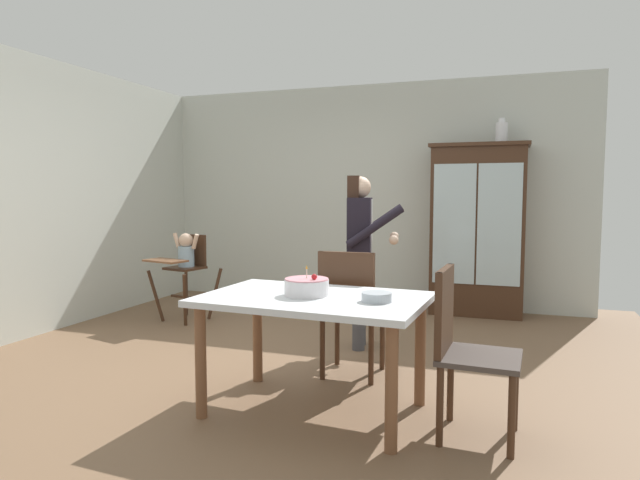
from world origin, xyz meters
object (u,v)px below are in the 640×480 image
(serving_bowl, at_px, (377,297))
(dining_chair_right_end, at_px, (461,340))
(birthday_cake, at_px, (307,287))
(high_chair_with_toddler, at_px, (185,260))
(dining_table, at_px, (314,312))
(china_cabinet, at_px, (477,229))
(adult_person, at_px, (361,240))
(dining_chair_far_side, at_px, (350,305))
(ceramic_vase, at_px, (501,132))

(serving_bowl, relative_size, dining_chair_right_end, 0.19)
(birthday_cake, height_order, dining_chair_right_end, dining_chair_right_end)
(high_chair_with_toddler, xyz_separation_m, birthday_cake, (2.10, -1.88, 0.14))
(dining_table, xyz_separation_m, birthday_cake, (-0.05, 0.01, 0.15))
(china_cabinet, bearing_deg, adult_person, -117.48)
(high_chair_with_toddler, relative_size, dining_chair_far_side, 0.99)
(dining_table, bearing_deg, serving_bowl, -5.95)
(china_cabinet, relative_size, dining_chair_far_side, 2.01)
(china_cabinet, distance_m, high_chair_with_toddler, 3.26)
(ceramic_vase, height_order, dining_chair_far_side, ceramic_vase)
(china_cabinet, relative_size, high_chair_with_toddler, 2.03)
(birthday_cake, xyz_separation_m, dining_chair_right_end, (0.96, -0.06, -0.24))
(serving_bowl, distance_m, dining_chair_right_end, 0.54)
(dining_chair_right_end, bearing_deg, china_cabinet, 4.74)
(china_cabinet, distance_m, dining_table, 3.33)
(ceramic_vase, bearing_deg, dining_table, -107.79)
(serving_bowl, xyz_separation_m, dining_chair_right_end, (0.49, -0.01, -0.21))
(adult_person, height_order, serving_bowl, adult_person)
(high_chair_with_toddler, height_order, adult_person, adult_person)
(high_chair_with_toddler, relative_size, dining_table, 0.66)
(ceramic_vase, xyz_separation_m, dining_chair_far_side, (-0.99, -2.56, -1.49))
(ceramic_vase, relative_size, dining_chair_right_end, 0.28)
(high_chair_with_toddler, xyz_separation_m, dining_table, (2.15, -1.89, -0.01))
(ceramic_vase, xyz_separation_m, high_chair_with_toddler, (-3.18, -1.33, -1.39))
(dining_chair_far_side, bearing_deg, dining_chair_right_end, 140.11)
(ceramic_vase, distance_m, birthday_cake, 3.62)
(high_chair_with_toddler, relative_size, serving_bowl, 5.28)
(adult_person, bearing_deg, high_chair_with_toddler, 68.25)
(china_cabinet, height_order, dining_chair_right_end, china_cabinet)
(china_cabinet, xyz_separation_m, dining_chair_right_end, (0.10, -3.27, -0.41))
(china_cabinet, bearing_deg, dining_chair_right_end, -88.20)
(dining_chair_far_side, bearing_deg, high_chair_with_toddler, -29.26)
(china_cabinet, distance_m, dining_chair_far_side, 2.70)
(high_chair_with_toddler, bearing_deg, adult_person, 2.54)
(birthday_cake, bearing_deg, dining_chair_right_end, -3.63)
(high_chair_with_toddler, distance_m, dining_chair_far_side, 2.52)
(china_cabinet, height_order, high_chair_with_toddler, china_cabinet)
(adult_person, xyz_separation_m, dining_chair_far_side, (0.14, -0.83, -0.41))
(ceramic_vase, bearing_deg, birthday_cake, -108.61)
(high_chair_with_toddler, distance_m, birthday_cake, 2.82)
(ceramic_vase, bearing_deg, china_cabinet, -179.08)
(high_chair_with_toddler, distance_m, adult_person, 2.12)
(high_chair_with_toddler, bearing_deg, dining_table, -27.83)
(dining_table, xyz_separation_m, dining_chair_right_end, (0.91, -0.05, -0.08))
(adult_person, bearing_deg, china_cabinet, -38.32)
(high_chair_with_toddler, bearing_deg, serving_bowl, -23.54)
(adult_person, bearing_deg, serving_bowl, -172.57)
(dining_table, distance_m, dining_chair_far_side, 0.67)
(dining_table, bearing_deg, birthday_cake, 171.34)
(high_chair_with_toddler, xyz_separation_m, dining_chair_right_end, (3.06, -1.94, -0.10))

